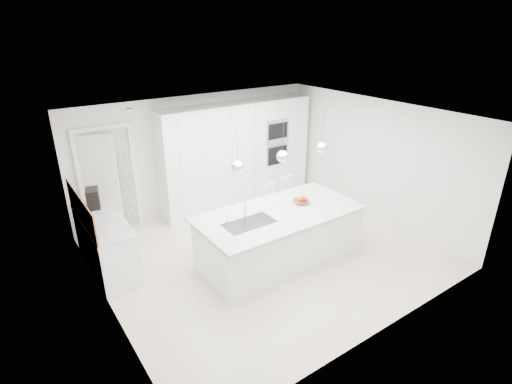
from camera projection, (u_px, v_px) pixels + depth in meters
floor at (265, 253)px, 7.26m from camera, size 5.50×5.50×0.00m
wall_back at (198, 153)px, 8.66m from camera, size 5.50×0.00×5.50m
wall_left at (100, 235)px, 5.32m from camera, size 0.00×5.00×5.00m
ceiling at (267, 116)px, 6.28m from camera, size 5.50×5.50×0.00m
tall_cabinets at (237, 154)px, 8.89m from camera, size 3.60×0.60×2.30m
oven_stack at (278, 143)px, 9.05m from camera, size 0.62×0.04×1.05m
doorway_frame at (109, 182)px, 7.70m from camera, size 1.11×0.08×2.13m
hallway_door at (97, 187)px, 7.54m from camera, size 0.76×0.38×2.00m
radiator at (127, 187)px, 7.93m from camera, size 0.32×0.04×1.40m
left_base_cabinets at (106, 244)px, 6.71m from camera, size 0.60×1.80×0.86m
left_worktop at (102, 220)px, 6.53m from camera, size 0.62×1.82×0.04m
oak_backsplash at (81, 210)px, 6.28m from camera, size 0.02×1.80×0.50m
island_base at (280, 237)px, 6.91m from camera, size 2.80×1.20×0.86m
island_worktop at (279, 213)px, 6.78m from camera, size 2.84×1.40×0.04m
island_sink at (249, 228)px, 6.42m from camera, size 0.84×0.44×0.18m
island_tap at (245, 210)px, 6.51m from camera, size 0.02×0.02×0.30m
pendant_left at (237, 167)px, 5.89m from camera, size 0.20×0.20×0.20m
pendant_mid at (283, 157)px, 6.34m from camera, size 0.20×0.20×0.20m
pendant_right at (322, 148)px, 6.78m from camera, size 0.20×0.20×0.20m
fruit_bowl at (301, 201)px, 7.08m from camera, size 0.37×0.37×0.07m
espresso_machine at (93, 198)px, 6.87m from camera, size 0.28×0.36×0.34m
bar_stool_left at (273, 210)px, 7.76m from camera, size 0.41×0.52×1.01m
bar_stool_right at (291, 202)px, 8.08m from camera, size 0.39×0.51×1.02m
apple_a at (300, 198)px, 7.11m from camera, size 0.08×0.08×0.08m
apple_b at (303, 199)px, 7.11m from camera, size 0.07×0.07×0.07m
apple_c at (305, 200)px, 7.08m from camera, size 0.07×0.07×0.07m
apple_extra_3 at (301, 200)px, 7.04m from camera, size 0.08×0.08×0.08m
banana_bunch at (302, 197)px, 7.07m from camera, size 0.23×0.17×0.21m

